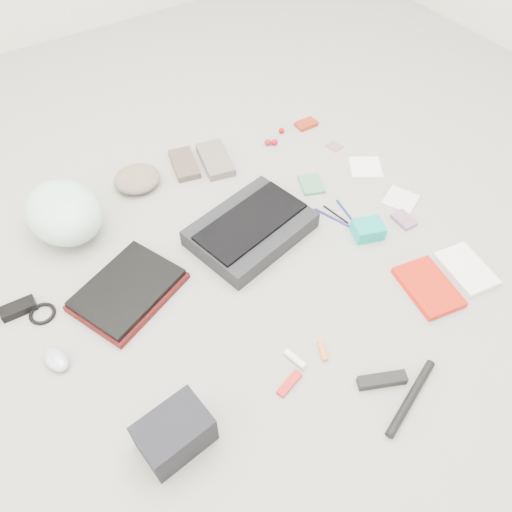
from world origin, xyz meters
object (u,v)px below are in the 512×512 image
messenger_bag (251,229)px  camera_bag (175,433)px  book_red (428,287)px  laptop (127,288)px  accordion_wallet (368,230)px  bike_helmet (64,212)px

messenger_bag → camera_bag: bearing=-150.1°
book_red → laptop: bearing=158.3°
laptop → book_red: (0.87, -0.54, -0.02)m
book_red → accordion_wallet: size_ratio=2.10×
messenger_bag → camera_bag: camera_bag is taller
messenger_bag → accordion_wallet: messenger_bag is taller
camera_bag → book_red: (0.96, -0.00, -0.05)m
camera_bag → accordion_wallet: size_ratio=1.77×
bike_helmet → laptop: bearing=-91.2°
accordion_wallet → messenger_bag: bearing=167.1°
bike_helmet → messenger_bag: bearing=-45.6°
book_red → camera_bag: bearing=-170.0°
laptop → bike_helmet: bearing=76.1°
accordion_wallet → book_red: bearing=-69.4°
camera_bag → messenger_bag: bearing=35.9°
messenger_bag → laptop: 0.49m
accordion_wallet → bike_helmet: bearing=165.3°
bike_helmet → accordion_wallet: (0.93, -0.62, -0.07)m
laptop → accordion_wallet: bearing=-38.2°
laptop → messenger_bag: bearing=-23.1°
messenger_bag → bike_helmet: bike_helmet is taller
laptop → accordion_wallet: size_ratio=3.06×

